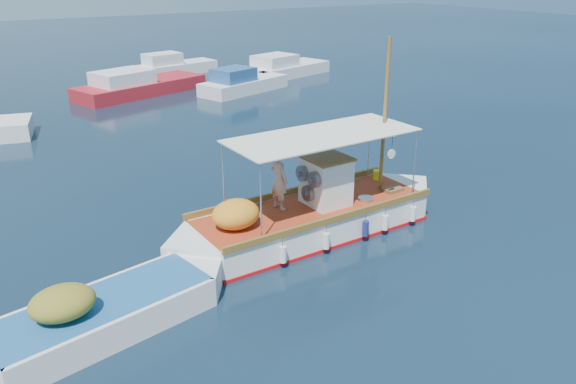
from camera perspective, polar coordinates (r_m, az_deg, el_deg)
ground at (r=16.86m, az=2.47°, el=-4.35°), size 160.00×160.00×0.00m
fishing_caique at (r=16.73m, az=2.30°, el=-2.62°), size 9.47×2.81×5.78m
dinghy at (r=13.23m, az=-18.44°, el=-12.02°), size 6.43×2.73×1.60m
bg_boat_n at (r=36.50m, az=-15.07°, el=10.29°), size 8.67×5.17×1.80m
bg_boat_ne at (r=36.11m, az=-4.73°, el=10.84°), size 6.38×3.97×1.80m
bg_boat_e at (r=41.40m, az=-0.53°, el=12.36°), size 7.52×4.45×1.80m
bg_boat_far_n at (r=42.93m, az=-11.69°, el=12.27°), size 6.53×3.04×1.80m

